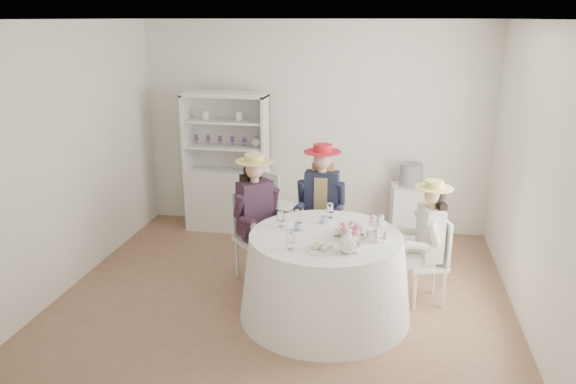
# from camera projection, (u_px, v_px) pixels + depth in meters

# --- Properties ---
(ground) EXTENTS (4.50, 4.50, 0.00)m
(ground) POSITION_uv_depth(u_px,v_px,m) (286.00, 291.00, 5.81)
(ground) COLOR brown
(ground) RESTS_ON ground
(ceiling) EXTENTS (4.50, 4.50, 0.00)m
(ceiling) POSITION_uv_depth(u_px,v_px,m) (286.00, 19.00, 5.01)
(ceiling) COLOR white
(ceiling) RESTS_ON wall_back
(wall_back) EXTENTS (4.50, 0.00, 4.50)m
(wall_back) POSITION_uv_depth(u_px,v_px,m) (314.00, 127.00, 7.29)
(wall_back) COLOR silver
(wall_back) RESTS_ON ground
(wall_front) EXTENTS (4.50, 0.00, 4.50)m
(wall_front) POSITION_uv_depth(u_px,v_px,m) (228.00, 244.00, 3.53)
(wall_front) COLOR silver
(wall_front) RESTS_ON ground
(wall_left) EXTENTS (0.00, 4.50, 4.50)m
(wall_left) POSITION_uv_depth(u_px,v_px,m) (72.00, 156.00, 5.80)
(wall_left) COLOR silver
(wall_left) RESTS_ON ground
(wall_right) EXTENTS (0.00, 4.50, 4.50)m
(wall_right) POSITION_uv_depth(u_px,v_px,m) (533.00, 177.00, 5.03)
(wall_right) COLOR silver
(wall_right) RESTS_ON ground
(tea_table) EXTENTS (1.61, 1.61, 0.81)m
(tea_table) POSITION_uv_depth(u_px,v_px,m) (325.00, 275.00, 5.26)
(tea_table) COLOR white
(tea_table) RESTS_ON ground
(hutch) EXTENTS (1.22, 0.78, 1.82)m
(hutch) POSITION_uv_depth(u_px,v_px,m) (228.00, 182.00, 7.39)
(hutch) COLOR silver
(hutch) RESTS_ON ground
(side_table) EXTENTS (0.49, 0.49, 0.70)m
(side_table) POSITION_uv_depth(u_px,v_px,m) (409.00, 212.00, 7.14)
(side_table) COLOR silver
(side_table) RESTS_ON ground
(hatbox) EXTENTS (0.31, 0.31, 0.28)m
(hatbox) POSITION_uv_depth(u_px,v_px,m) (411.00, 175.00, 6.99)
(hatbox) COLOR black
(hatbox) RESTS_ON side_table
(guest_left) EXTENTS (0.58, 0.59, 1.38)m
(guest_left) POSITION_uv_depth(u_px,v_px,m) (256.00, 210.00, 5.88)
(guest_left) COLOR silver
(guest_left) RESTS_ON ground
(guest_mid) EXTENTS (0.51, 0.54, 1.43)m
(guest_mid) POSITION_uv_depth(u_px,v_px,m) (321.00, 200.00, 6.12)
(guest_mid) COLOR silver
(guest_mid) RESTS_ON ground
(guest_right) EXTENTS (0.51, 0.47, 1.26)m
(guest_right) POSITION_uv_depth(u_px,v_px,m) (428.00, 235.00, 5.40)
(guest_right) COLOR silver
(guest_right) RESTS_ON ground
(spare_chair) EXTENTS (0.50, 0.50, 0.88)m
(spare_chair) POSITION_uv_depth(u_px,v_px,m) (275.00, 202.00, 7.13)
(spare_chair) COLOR silver
(spare_chair) RESTS_ON ground
(teacup_a) EXTENTS (0.11, 0.11, 0.07)m
(teacup_a) POSITION_uv_depth(u_px,v_px,m) (298.00, 227.00, 5.24)
(teacup_a) COLOR white
(teacup_a) RESTS_ON tea_table
(teacup_b) EXTENTS (0.07, 0.07, 0.06)m
(teacup_b) POSITION_uv_depth(u_px,v_px,m) (324.00, 220.00, 5.42)
(teacup_b) COLOR white
(teacup_b) RESTS_ON tea_table
(teacup_c) EXTENTS (0.10, 0.10, 0.07)m
(teacup_c) POSITION_uv_depth(u_px,v_px,m) (354.00, 228.00, 5.20)
(teacup_c) COLOR white
(teacup_c) RESTS_ON tea_table
(flower_bowl) EXTENTS (0.26, 0.26, 0.06)m
(flower_bowl) POSITION_uv_depth(u_px,v_px,m) (350.00, 233.00, 5.09)
(flower_bowl) COLOR white
(flower_bowl) RESTS_ON tea_table
(flower_arrangement) EXTENTS (0.20, 0.20, 0.07)m
(flower_arrangement) POSITION_uv_depth(u_px,v_px,m) (348.00, 229.00, 5.01)
(flower_arrangement) COLOR #DE6F86
(flower_arrangement) RESTS_ON tea_table
(table_teapot) EXTENTS (0.23, 0.17, 0.17)m
(table_teapot) POSITION_uv_depth(u_px,v_px,m) (349.00, 244.00, 4.73)
(table_teapot) COLOR white
(table_teapot) RESTS_ON tea_table
(sandwich_plate) EXTENTS (0.28, 0.28, 0.06)m
(sandwich_plate) POSITION_uv_depth(u_px,v_px,m) (322.00, 248.00, 4.80)
(sandwich_plate) COLOR white
(sandwich_plate) RESTS_ON tea_table
(cupcake_stand) EXTENTS (0.23, 0.23, 0.21)m
(cupcake_stand) POSITION_uv_depth(u_px,v_px,m) (377.00, 231.00, 5.02)
(cupcake_stand) COLOR white
(cupcake_stand) RESTS_ON tea_table
(stemware_set) EXTENTS (0.97, 0.93, 0.15)m
(stemware_set) POSITION_uv_depth(u_px,v_px,m) (326.00, 227.00, 5.11)
(stemware_set) COLOR white
(stemware_set) RESTS_ON tea_table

